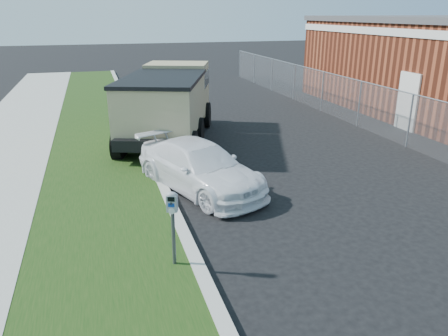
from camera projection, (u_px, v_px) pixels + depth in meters
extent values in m
plane|color=black|center=(297.00, 219.00, 9.72)|extent=(120.00, 120.00, 0.00)
cube|color=gray|center=(166.00, 195.00, 10.80)|extent=(0.25, 50.00, 0.15)
cube|color=black|center=(99.00, 203.00, 10.37)|extent=(3.00, 50.00, 0.13)
plane|color=slate|center=(359.00, 104.00, 17.34)|extent=(0.00, 30.00, 30.00)
cylinder|color=gray|center=(362.00, 81.00, 17.04)|extent=(0.04, 30.00, 0.04)
cylinder|color=gray|center=(410.00, 121.00, 14.64)|extent=(0.06, 0.06, 1.80)
cylinder|color=gray|center=(359.00, 104.00, 17.34)|extent=(0.06, 0.06, 1.80)
cylinder|color=gray|center=(322.00, 92.00, 20.05)|extent=(0.06, 0.06, 1.80)
cylinder|color=gray|center=(294.00, 82.00, 22.76)|extent=(0.06, 0.06, 1.80)
cylinder|color=gray|center=(272.00, 75.00, 25.47)|extent=(0.06, 0.06, 1.80)
cylinder|color=gray|center=(254.00, 69.00, 28.18)|extent=(0.06, 0.06, 1.80)
cylinder|color=gray|center=(240.00, 64.00, 30.88)|extent=(0.06, 0.06, 1.80)
cube|color=silver|center=(384.00, 32.00, 17.74)|extent=(0.06, 14.00, 0.30)
cube|color=silver|center=(407.00, 102.00, 16.76)|extent=(0.08, 1.10, 2.20)
cylinder|color=#3F4247|center=(174.00, 238.00, 7.58)|extent=(0.08, 0.08, 1.00)
cube|color=gray|center=(172.00, 203.00, 7.36)|extent=(0.21, 0.18, 0.30)
ellipsoid|color=gray|center=(172.00, 195.00, 7.31)|extent=(0.22, 0.19, 0.11)
cube|color=black|center=(171.00, 199.00, 7.26)|extent=(0.11, 0.05, 0.08)
cube|color=#0D3497|center=(171.00, 205.00, 7.30)|extent=(0.10, 0.05, 0.07)
cylinder|color=silver|center=(172.00, 211.00, 7.34)|extent=(0.10, 0.05, 0.11)
cube|color=#3F4247|center=(171.00, 204.00, 7.29)|extent=(0.04, 0.02, 0.05)
imported|color=white|center=(198.00, 166.00, 11.23)|extent=(3.15, 4.49, 1.21)
cube|color=black|center=(168.00, 122.00, 15.36)|extent=(4.16, 6.60, 0.34)
cube|color=#958760|center=(178.00, 88.00, 17.20)|extent=(2.76, 2.44, 1.95)
cube|color=black|center=(177.00, 78.00, 17.07)|extent=(2.79, 2.46, 0.59)
cube|color=#958760|center=(163.00, 103.00, 14.36)|extent=(3.61, 4.65, 1.56)
cube|color=black|center=(162.00, 78.00, 14.09)|extent=(3.73, 4.78, 0.12)
cube|color=black|center=(182.00, 106.00, 18.37)|extent=(2.25, 0.94, 0.29)
cylinder|color=black|center=(151.00, 114.00, 17.52)|extent=(0.63, 1.02, 0.98)
cylinder|color=black|center=(206.00, 115.00, 17.39)|extent=(0.63, 1.02, 0.98)
cylinder|color=black|center=(134.00, 131.00, 15.04)|extent=(0.63, 1.02, 0.98)
cylinder|color=black|center=(198.00, 132.00, 14.91)|extent=(0.63, 1.02, 0.98)
cylinder|color=black|center=(119.00, 145.00, 13.39)|extent=(0.63, 1.02, 0.98)
cylinder|color=black|center=(192.00, 147.00, 13.26)|extent=(0.63, 1.02, 0.98)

